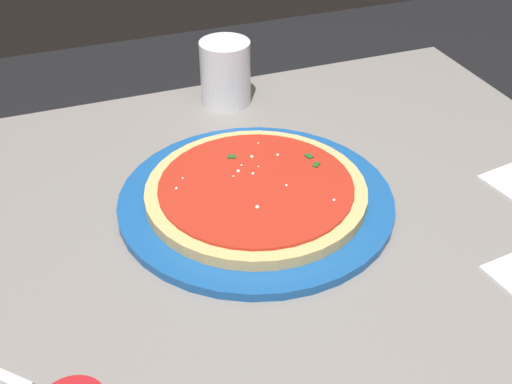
{
  "coord_description": "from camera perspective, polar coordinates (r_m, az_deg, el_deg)",
  "views": [
    {
      "loc": [
        0.27,
        0.63,
        1.3
      ],
      "look_at": [
        0.02,
        -0.04,
        0.79
      ],
      "focal_mm": 46.0,
      "sensor_mm": 36.0,
      "label": 1
    }
  ],
  "objects": [
    {
      "name": "pizza",
      "position": [
        0.88,
        0.0,
        0.1
      ],
      "size": [
        0.3,
        0.3,
        0.02
      ],
      "color": "#DBB26B",
      "rests_on": "serving_plate"
    },
    {
      "name": "serving_plate",
      "position": [
        0.89,
        -0.0,
        -0.73
      ],
      "size": [
        0.37,
        0.37,
        0.01
      ],
      "primitive_type": "cylinder",
      "color": "#195199",
      "rests_on": "restaurant_table"
    },
    {
      "name": "cup_tall_drink",
      "position": [
        1.12,
        -2.68,
        10.32
      ],
      "size": [
        0.08,
        0.08,
        0.11
      ],
      "primitive_type": "cylinder",
      "color": "silver",
      "rests_on": "restaurant_table"
    },
    {
      "name": "restaurant_table",
      "position": [
        0.97,
        1.81,
        -9.04
      ],
      "size": [
        1.01,
        0.82,
        0.77
      ],
      "color": "black",
      "rests_on": "ground_plane"
    }
  ]
}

